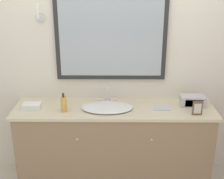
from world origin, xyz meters
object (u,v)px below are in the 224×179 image
appliance_box (192,101)px  sink_basin (107,107)px  picture_frame (197,108)px  soap_bottle (64,104)px

appliance_box → sink_basin: bearing=-174.6°
appliance_box → picture_frame: picture_frame is taller
picture_frame → soap_bottle: bearing=176.7°
appliance_box → picture_frame: size_ratio=1.77×
sink_basin → picture_frame: bearing=-9.2°
soap_bottle → appliance_box: size_ratio=0.77×
soap_bottle → picture_frame: soap_bottle is taller
soap_bottle → picture_frame: bearing=-3.3°
appliance_box → picture_frame: 0.22m
sink_basin → soap_bottle: (-0.42, -0.07, 0.06)m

